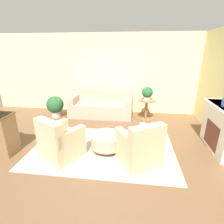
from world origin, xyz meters
TOP-DOWN VIEW (x-y plane):
  - ground_plane at (0.00, 0.00)m, footprint 16.00×16.00m
  - wall_back at (0.00, 2.82)m, footprint 9.52×0.12m
  - rug at (0.00, 0.00)m, footprint 3.34×2.13m
  - couch at (-0.46, 2.22)m, footprint 2.18×0.86m
  - armchair_left at (-0.85, -0.45)m, footprint 1.00×1.01m
  - armchair_right at (0.85, -0.45)m, footprint 1.00×1.01m
  - ottoman_table at (0.11, -0.06)m, footprint 0.74×0.74m
  - side_table at (1.11, 1.98)m, footprint 0.58×0.58m
  - fireplace at (2.69, 0.33)m, footprint 0.44×1.35m
  - potted_plant_on_side_table at (1.11, 1.98)m, footprint 0.35×0.35m
  - potted_plant_floor at (-2.01, 1.87)m, footprint 0.58×0.58m

SIDE VIEW (x-z plane):
  - ground_plane at x=0.00m, z-range 0.00..0.00m
  - rug at x=0.00m, z-range 0.00..0.01m
  - ottoman_table at x=0.11m, z-range 0.07..0.47m
  - couch at x=-0.46m, z-range -0.12..0.80m
  - armchair_left at x=-0.85m, z-range -0.10..0.83m
  - armchair_right at x=0.85m, z-range -0.10..0.83m
  - potted_plant_floor at x=-2.01m, z-range 0.05..0.80m
  - side_table at x=1.11m, z-range 0.13..0.84m
  - fireplace at x=2.69m, z-range 0.03..1.10m
  - potted_plant_on_side_table at x=1.11m, z-range 0.73..1.15m
  - wall_back at x=0.00m, z-range 0.00..2.80m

